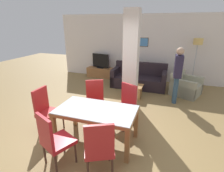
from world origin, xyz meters
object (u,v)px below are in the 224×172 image
at_px(dining_chair_near_left, 54,139).
at_px(standing_person, 178,72).
at_px(dining_chair_far_right, 125,104).
at_px(tv_screen, 101,61).
at_px(sofa, 139,79).
at_px(bottle, 133,82).
at_px(dining_chair_far_left, 95,99).
at_px(floor_lamp, 197,47).
at_px(dining_chair_near_right, 99,147).
at_px(armchair, 185,87).
at_px(tv_stand, 101,72).
at_px(dining_table, 96,116).
at_px(dining_chair_head_left, 46,109).
at_px(coffee_table, 133,91).

distance_m(dining_chair_near_left, standing_person, 3.93).
relative_size(dining_chair_far_right, tv_screen, 1.23).
bearing_deg(dining_chair_near_left, sofa, 106.81).
height_order(sofa, bottle, sofa).
relative_size(dining_chair_far_left, dining_chair_near_left, 1.00).
height_order(dining_chair_near_left, floor_lamp, floor_lamp).
xyz_separation_m(dining_chair_near_right, armchair, (1.47, 4.11, -0.27)).
distance_m(dining_chair_far_right, armchair, 2.92).
xyz_separation_m(armchair, bottle, (-1.66, -0.75, 0.22)).
relative_size(dining_chair_near_left, dining_chair_far_right, 1.00).
xyz_separation_m(sofa, tv_screen, (-1.89, 0.72, 0.44)).
xyz_separation_m(dining_chair_far_right, bottle, (-0.20, 1.76, -0.05)).
xyz_separation_m(dining_chair_near_right, dining_chair_far_right, (-0.00, 1.60, 0.00)).
distance_m(tv_stand, tv_screen, 0.52).
xyz_separation_m(tv_stand, floor_lamp, (3.82, -0.15, 1.34)).
bearing_deg(sofa, tv_stand, -20.85).
relative_size(armchair, tv_screen, 1.38).
height_order(dining_table, dining_chair_far_left, dining_chair_far_left).
bearing_deg(armchair, dining_chair_far_left, -19.34).
bearing_deg(dining_table, dining_chair_near_right, -63.62).
bearing_deg(standing_person, floor_lamp, -22.71).
xyz_separation_m(bottle, floor_lamp, (1.95, 1.61, 1.05)).
xyz_separation_m(sofa, tv_stand, (-1.89, 0.72, -0.09)).
bearing_deg(dining_table, standing_person, 59.00).
height_order(dining_chair_near_right, standing_person, standing_person).
bearing_deg(dining_chair_head_left, floor_lamp, 141.15).
bearing_deg(coffee_table, dining_table, -94.82).
relative_size(dining_chair_far_right, coffee_table, 1.59).
xyz_separation_m(armchair, standing_person, (-0.33, -0.77, 0.70)).
xyz_separation_m(sofa, standing_person, (1.32, -1.06, 0.68)).
xyz_separation_m(dining_chair_near_left, coffee_table, (0.60, 3.36, -0.34)).
relative_size(dining_chair_head_left, bottle, 4.50).
bearing_deg(standing_person, tv_screen, 59.05).
distance_m(dining_table, bottle, 2.57).
height_order(dining_chair_far_right, bottle, dining_chair_far_right).
bearing_deg(armchair, dining_table, -6.50).
relative_size(sofa, tv_stand, 1.62).
height_order(dining_chair_far_right, tv_stand, dining_chair_far_right).
xyz_separation_m(dining_chair_far_right, armchair, (1.47, 2.51, -0.27)).
bearing_deg(floor_lamp, dining_chair_far_right, -117.50).
distance_m(armchair, floor_lamp, 1.56).
bearing_deg(dining_chair_head_left, bottle, 151.16).
relative_size(dining_chair_near_left, tv_screen, 1.23).
xyz_separation_m(dining_chair_near_right, bottle, (-0.20, 3.36, -0.05)).
bearing_deg(standing_person, coffee_table, 90.00).
xyz_separation_m(dining_chair_far_left, dining_chair_far_right, (0.79, -0.02, 0.00)).
xyz_separation_m(dining_chair_far_left, standing_person, (1.92, 1.72, 0.43)).
bearing_deg(bottle, dining_chair_near_left, -99.79).
distance_m(tv_screen, standing_person, 3.67).
relative_size(sofa, floor_lamp, 1.10).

